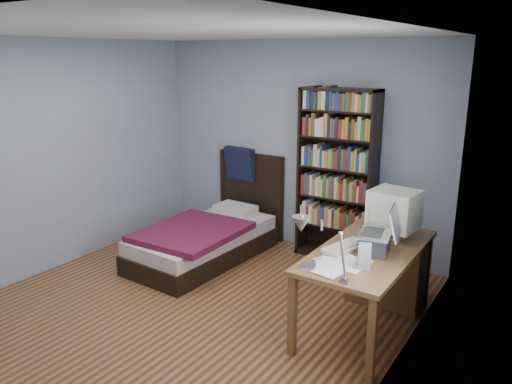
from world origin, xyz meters
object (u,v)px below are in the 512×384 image
(bed, at_px, (208,235))
(desk, at_px, (383,266))
(laptop, at_px, (377,240))
(desk_lamp, at_px, (309,231))
(crt_monitor, at_px, (394,210))
(speaker, at_px, (364,256))
(bookshelf, at_px, (337,176))
(keyboard, at_px, (345,247))
(soda_can, at_px, (364,233))

(bed, bearing_deg, desk, -2.04)
(laptop, bearing_deg, desk_lamp, -95.60)
(laptop, bearing_deg, crt_monitor, 92.06)
(desk_lamp, distance_m, speaker, 0.81)
(crt_monitor, distance_m, desk_lamp, 1.51)
(desk, xyz_separation_m, bookshelf, (-0.89, 0.87, 0.58))
(crt_monitor, xyz_separation_m, keyboard, (-0.23, -0.51, -0.23))
(desk, xyz_separation_m, desk_lamp, (-0.02, -1.51, 0.81))
(desk, bearing_deg, bookshelf, 135.70)
(desk_lamp, relative_size, bookshelf, 0.31)
(crt_monitor, xyz_separation_m, bookshelf, (-0.95, 0.88, 0.01))
(crt_monitor, relative_size, bookshelf, 0.22)
(crt_monitor, relative_size, soda_can, 3.43)
(crt_monitor, bearing_deg, laptop, -87.94)
(crt_monitor, relative_size, bed, 0.22)
(keyboard, relative_size, speaker, 2.29)
(speaker, bearing_deg, keyboard, 114.25)
(soda_can, bearing_deg, desk_lamp, -85.71)
(keyboard, xyz_separation_m, speaker, (0.28, -0.29, 0.08))
(desk_lamp, height_order, soda_can, desk_lamp)
(desk_lamp, distance_m, bookshelf, 2.54)
(desk_lamp, xyz_separation_m, speaker, (0.13, 0.69, -0.39))
(desk, xyz_separation_m, bed, (-2.14, 0.08, -0.15))
(speaker, bearing_deg, crt_monitor, 73.58)
(bookshelf, relative_size, bed, 0.98)
(desk, relative_size, keyboard, 3.48)
(laptop, distance_m, soda_can, 0.30)
(desk_lamp, height_order, bed, desk_lamp)
(desk, bearing_deg, soda_can, -115.63)
(laptop, height_order, keyboard, laptop)
(laptop, distance_m, speaker, 0.35)
(desk, height_order, desk_lamp, desk_lamp)
(bookshelf, bearing_deg, laptop, -54.05)
(desk_lamp, height_order, speaker, desk_lamp)
(crt_monitor, relative_size, laptop, 1.06)
(soda_can, bearing_deg, laptop, -49.08)
(soda_can, relative_size, bed, 0.06)
(desk, relative_size, bed, 0.77)
(desk, xyz_separation_m, crt_monitor, (0.06, -0.01, 0.57))
(crt_monitor, xyz_separation_m, speaker, (0.05, -0.80, -0.15))
(laptop, xyz_separation_m, bed, (-2.22, 0.55, -0.58))
(desk, distance_m, soda_can, 0.47)
(crt_monitor, bearing_deg, bookshelf, 137.24)
(crt_monitor, distance_m, bookshelf, 1.30)
(crt_monitor, height_order, bed, crt_monitor)
(speaker, relative_size, bed, 0.10)
(desk, relative_size, laptop, 3.72)
(desk_lamp, relative_size, soda_can, 4.72)
(speaker, distance_m, soda_can, 0.62)
(desk_lamp, relative_size, keyboard, 1.37)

